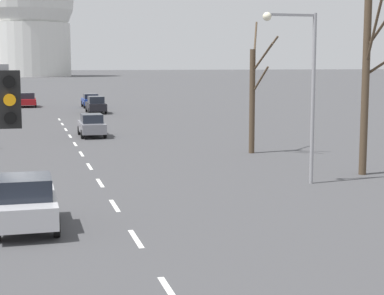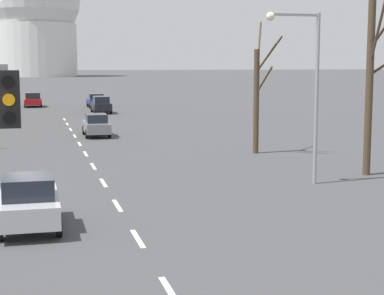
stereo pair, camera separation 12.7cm
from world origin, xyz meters
TOP-DOWN VIEW (x-y plane):
  - lane_stripe_1 at (0.00, 8.26)m, footprint 0.16×2.00m
  - lane_stripe_2 at (0.00, 12.76)m, footprint 0.16×2.00m
  - lane_stripe_3 at (0.00, 17.26)m, footprint 0.16×2.00m
  - lane_stripe_4 at (0.00, 21.76)m, footprint 0.16×2.00m
  - lane_stripe_5 at (0.00, 26.26)m, footprint 0.16×2.00m
  - lane_stripe_6 at (0.00, 30.76)m, footprint 0.16×2.00m
  - lane_stripe_7 at (0.00, 35.26)m, footprint 0.16×2.00m
  - lane_stripe_8 at (0.00, 39.76)m, footprint 0.16×2.00m
  - lane_stripe_9 at (0.00, 44.26)m, footprint 0.16×2.00m
  - lane_stripe_10 at (0.00, 48.76)m, footprint 0.16×2.00m
  - lane_stripe_11 at (0.00, 53.26)m, footprint 0.16×2.00m
  - street_lamp_right at (8.21, 19.40)m, footprint 2.37×0.36m
  - sedan_near_left at (-2.64, 70.59)m, footprint 1.98×4.32m
  - sedan_near_right at (3.99, 59.61)m, footprint 1.81×4.57m
  - sedan_mid_centre at (4.30, 67.94)m, footprint 1.86×4.36m
  - sedan_far_left at (1.46, 39.19)m, footprint 1.70×4.05m
  - sedan_far_right at (-3.07, 14.67)m, footprint 1.86×3.81m
  - bare_tree_right_near at (9.45, 28.65)m, footprint 1.20×3.53m
  - bare_tree_right_far at (11.97, 20.71)m, footprint 2.06×2.16m
  - capitol_dome at (0.00, 229.98)m, footprint 30.81×30.81m

SIDE VIEW (x-z plane):
  - lane_stripe_1 at x=0.00m, z-range 0.00..0.01m
  - lane_stripe_2 at x=0.00m, z-range 0.00..0.01m
  - lane_stripe_3 at x=0.00m, z-range 0.00..0.01m
  - lane_stripe_4 at x=0.00m, z-range 0.00..0.01m
  - lane_stripe_5 at x=0.00m, z-range 0.00..0.01m
  - lane_stripe_6 at x=0.00m, z-range 0.00..0.01m
  - lane_stripe_7 at x=0.00m, z-range 0.00..0.01m
  - lane_stripe_8 at x=0.00m, z-range 0.00..0.01m
  - lane_stripe_9 at x=0.00m, z-range 0.00..0.01m
  - lane_stripe_10 at x=0.00m, z-range 0.00..0.01m
  - lane_stripe_11 at x=0.00m, z-range 0.00..0.01m
  - sedan_far_left at x=1.46m, z-range 0.01..1.58m
  - sedan_mid_centre at x=4.30m, z-range 0.03..1.59m
  - sedan_near_left at x=-2.64m, z-range 0.00..1.64m
  - sedan_far_right at x=-3.07m, z-range 0.01..1.69m
  - sedan_near_right at x=3.99m, z-range 0.00..1.70m
  - bare_tree_right_near at x=9.45m, z-range -0.39..7.08m
  - bare_tree_right_far at x=11.97m, z-range 0.26..8.40m
  - street_lamp_right at x=8.21m, z-range 0.92..8.06m
  - capitol_dome at x=0.00m, z-range -0.56..42.96m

